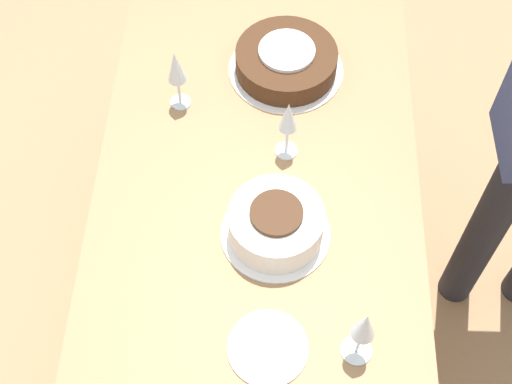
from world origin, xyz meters
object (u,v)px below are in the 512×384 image
object	(u,v)px
cake_center_white	(276,224)
wine_glass_near	(176,69)
cake_front_chocolate	(286,61)
wine_glass_far	(288,119)
wine_glass_extra	(364,328)

from	to	relation	value
cake_center_white	wine_glass_near	world-z (taller)	wine_glass_near
cake_front_chocolate	wine_glass_far	size ratio (longest dim) A/B	1.67
cake_front_chocolate	wine_glass_near	bearing A→B (deg)	114.67
cake_center_white	wine_glass_extra	bearing A→B (deg)	-146.96
cake_front_chocolate	wine_glass_near	size ratio (longest dim) A/B	1.67
cake_center_white	wine_glass_extra	distance (m)	0.36
cake_center_white	wine_glass_near	size ratio (longest dim) A/B	1.37
cake_front_chocolate	wine_glass_extra	distance (m)	0.85
cake_center_white	wine_glass_extra	size ratio (longest dim) A/B	1.36
wine_glass_extra	wine_glass_far	bearing A→B (deg)	17.18
cake_center_white	wine_glass_near	distance (m)	0.50
cake_front_chocolate	wine_glass_extra	world-z (taller)	wine_glass_extra
wine_glass_near	wine_glass_extra	world-z (taller)	wine_glass_extra
cake_front_chocolate	wine_glass_extra	bearing A→B (deg)	-168.10
wine_glass_near	cake_front_chocolate	bearing A→B (deg)	-65.33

